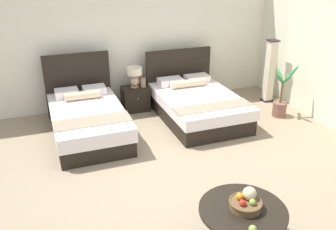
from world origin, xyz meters
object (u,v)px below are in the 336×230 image
object	(u,v)px
loose_apple	(253,229)
potted_palm	(280,103)
vase	(143,82)
table_lamp	(134,75)
floor_lamp_corner	(270,71)
fruit_bowl	(246,202)
nightstand	(135,99)
coffee_table	(242,217)
bed_near_corner	(196,104)
bed_near_window	(88,119)

from	to	relation	value
loose_apple	potted_palm	bearing A→B (deg)	50.63
vase	potted_palm	bearing A→B (deg)	-26.71
table_lamp	potted_palm	size ratio (longest dim) A/B	0.40
table_lamp	floor_lamp_corner	bearing A→B (deg)	-9.99
vase	fruit_bowl	xyz separation A→B (m)	(-0.05, -4.02, -0.02)
vase	floor_lamp_corner	xyz separation A→B (m)	(2.64, -0.43, 0.08)
nightstand	coffee_table	bearing A→B (deg)	-88.96
nightstand	vase	world-z (taller)	vase
floor_lamp_corner	coffee_table	bearing A→B (deg)	-127.16
bed_near_corner	loose_apple	world-z (taller)	bed_near_corner
coffee_table	nightstand	bearing A→B (deg)	91.04
floor_lamp_corner	potted_palm	xyz separation A→B (m)	(-0.23, -0.78, -0.38)
vase	floor_lamp_corner	size ratio (longest dim) A/B	0.15
nightstand	fruit_bowl	bearing A→B (deg)	-88.47
bed_near_window	potted_palm	size ratio (longest dim) A/B	2.05
nightstand	loose_apple	bearing A→B (deg)	-90.34
bed_near_window	loose_apple	size ratio (longest dim) A/B	26.08
bed_near_window	floor_lamp_corner	distance (m)	3.90
bed_near_corner	nightstand	xyz separation A→B (m)	(-1.00, 0.77, -0.04)
table_lamp	coffee_table	xyz separation A→B (m)	(0.07, -4.09, -0.36)
bed_near_window	bed_near_corner	bearing A→B (deg)	-0.11
vase	loose_apple	bearing A→B (deg)	-92.40
nightstand	fruit_bowl	size ratio (longest dim) A/B	1.49
bed_near_corner	fruit_bowl	xyz separation A→B (m)	(-0.89, -3.29, 0.27)
table_lamp	loose_apple	bearing A→B (deg)	-90.33
bed_near_window	table_lamp	bearing A→B (deg)	36.32
nightstand	bed_near_window	bearing A→B (deg)	-144.38
nightstand	potted_palm	size ratio (longest dim) A/B	0.51
bed_near_corner	nightstand	distance (m)	1.26
floor_lamp_corner	nightstand	bearing A→B (deg)	170.41
vase	fruit_bowl	distance (m)	4.02
coffee_table	fruit_bowl	bearing A→B (deg)	15.03
vase	coffee_table	size ratio (longest dim) A/B	0.21
nightstand	vase	size ratio (longest dim) A/B	2.69
bed_near_corner	potted_palm	world-z (taller)	bed_near_corner
table_lamp	fruit_bowl	bearing A→B (deg)	-88.48
nightstand	loose_apple	distance (m)	4.42
bed_near_window	coffee_table	world-z (taller)	bed_near_window
loose_apple	table_lamp	bearing A→B (deg)	89.67
coffee_table	potted_palm	distance (m)	3.76
fruit_bowl	bed_near_window	bearing A→B (deg)	109.73
bed_near_window	table_lamp	world-z (taller)	bed_near_window
table_lamp	fruit_bowl	world-z (taller)	table_lamp
table_lamp	fruit_bowl	size ratio (longest dim) A/B	1.15
nightstand	potted_palm	xyz separation A→B (m)	(2.57, -1.25, 0.04)
table_lamp	fruit_bowl	xyz separation A→B (m)	(0.11, -4.08, -0.19)
table_lamp	coffee_table	bearing A→B (deg)	-88.97
bed_near_window	potted_palm	distance (m)	3.67
coffee_table	loose_apple	distance (m)	0.38
bed_near_corner	potted_palm	size ratio (longest dim) A/B	2.03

